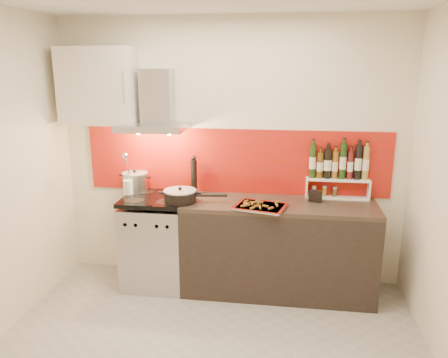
% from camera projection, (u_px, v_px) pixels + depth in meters
% --- Properties ---
extents(floor, '(3.40, 3.40, 0.00)m').
position_uv_depth(floor, '(206.00, 357.00, 3.30)').
color(floor, '#9E9991').
rests_on(floor, ground).
extents(back_wall, '(3.40, 0.02, 2.60)m').
position_uv_depth(back_wall, '(230.00, 153.00, 4.32)').
color(back_wall, silver).
rests_on(back_wall, ground).
extents(backsplash, '(3.00, 0.02, 0.64)m').
position_uv_depth(backsplash, '(235.00, 161.00, 4.32)').
color(backsplash, '#922307').
rests_on(backsplash, back_wall).
extents(range_stove, '(0.60, 0.60, 0.91)m').
position_uv_depth(range_stove, '(156.00, 242.00, 4.34)').
color(range_stove, '#B7B7BA').
rests_on(range_stove, ground).
extents(counter, '(1.80, 0.60, 0.90)m').
position_uv_depth(counter, '(278.00, 248.00, 4.17)').
color(counter, black).
rests_on(counter, ground).
extents(range_hood, '(0.62, 0.50, 0.61)m').
position_uv_depth(range_hood, '(155.00, 109.00, 4.14)').
color(range_hood, '#B7B7BA').
rests_on(range_hood, back_wall).
extents(upper_cabinet, '(0.70, 0.35, 0.72)m').
position_uv_depth(upper_cabinet, '(98.00, 86.00, 4.16)').
color(upper_cabinet, beige).
rests_on(upper_cabinet, back_wall).
extents(stock_pot, '(0.26, 0.26, 0.22)m').
position_uv_depth(stock_pot, '(135.00, 181.00, 4.40)').
color(stock_pot, '#B7B7BA').
rests_on(stock_pot, range_stove).
extents(saute_pan, '(0.59, 0.31, 0.14)m').
position_uv_depth(saute_pan, '(181.00, 196.00, 4.07)').
color(saute_pan, black).
rests_on(saute_pan, range_stove).
extents(utensil_jar, '(0.09, 0.14, 0.44)m').
position_uv_depth(utensil_jar, '(128.00, 183.00, 4.26)').
color(utensil_jar, silver).
rests_on(utensil_jar, range_stove).
extents(pepper_mill, '(0.06, 0.06, 0.39)m').
position_uv_depth(pepper_mill, '(194.00, 175.00, 4.31)').
color(pepper_mill, black).
rests_on(pepper_mill, counter).
extents(step_shelf, '(0.60, 0.16, 0.54)m').
position_uv_depth(step_shelf, '(338.00, 171.00, 4.15)').
color(step_shelf, white).
rests_on(step_shelf, counter).
extents(caddy_box, '(0.13, 0.08, 0.10)m').
position_uv_depth(caddy_box, '(315.00, 196.00, 4.08)').
color(caddy_box, black).
rests_on(caddy_box, counter).
extents(baking_tray, '(0.52, 0.44, 0.03)m').
position_uv_depth(baking_tray, '(260.00, 206.00, 3.91)').
color(baking_tray, silver).
rests_on(baking_tray, counter).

